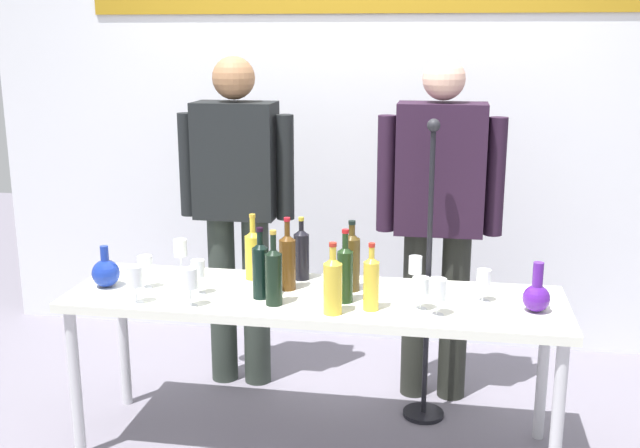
{
  "coord_description": "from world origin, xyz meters",
  "views": [
    {
      "loc": [
        0.55,
        -3.05,
        1.81
      ],
      "look_at": [
        0.0,
        0.15,
        1.0
      ],
      "focal_mm": 42.66,
      "sensor_mm": 36.0,
      "label": 1
    }
  ],
  "objects_px": {
    "wine_bottle_7": "(287,260)",
    "wine_glass_right_2": "(415,266)",
    "wine_bottle_0": "(333,283)",
    "wine_bottle_6": "(371,281)",
    "decanter_blue_right": "(537,295)",
    "wine_bottle_4": "(260,268)",
    "wine_glass_left_4": "(180,249)",
    "display_table": "(314,309)",
    "wine_glass_left_1": "(135,277)",
    "wine_glass_right_0": "(484,279)",
    "wine_bottle_2": "(301,253)",
    "wine_glass_right_3": "(438,290)",
    "presenter_right": "(439,209)",
    "decanter_blue_left": "(106,272)",
    "wine_bottle_5": "(253,253)",
    "wine_bottle_8": "(352,260)",
    "wine_glass_left_3": "(190,279)",
    "wine_bottle_1": "(345,272)",
    "microphone_stand": "(426,323)",
    "wine_glass_left_0": "(145,266)",
    "presenter_left": "(237,202)",
    "wine_glass_left_2": "(198,270)",
    "wine_glass_right_1": "(421,286)",
    "wine_bottle_3": "(274,274)"
  },
  "relations": [
    {
      "from": "wine_glass_right_0",
      "to": "wine_glass_left_2",
      "type": "bearing_deg",
      "value": -174.9
    },
    {
      "from": "wine_bottle_0",
      "to": "wine_glass_left_4",
      "type": "height_order",
      "value": "wine_bottle_0"
    },
    {
      "from": "decanter_blue_left",
      "to": "wine_glass_left_1",
      "type": "relative_size",
      "value": 1.18
    },
    {
      "from": "display_table",
      "to": "wine_bottle_8",
      "type": "distance_m",
      "value": 0.27
    },
    {
      "from": "wine_glass_left_1",
      "to": "wine_glass_left_4",
      "type": "xyz_separation_m",
      "value": [
        0.04,
        0.43,
        0.0
      ]
    },
    {
      "from": "display_table",
      "to": "wine_glass_right_2",
      "type": "distance_m",
      "value": 0.49
    },
    {
      "from": "wine_bottle_0",
      "to": "wine_bottle_6",
      "type": "height_order",
      "value": "wine_bottle_0"
    },
    {
      "from": "wine_bottle_0",
      "to": "wine_glass_left_4",
      "type": "bearing_deg",
      "value": 152.34
    },
    {
      "from": "decanter_blue_left",
      "to": "wine_bottle_5",
      "type": "height_order",
      "value": "wine_bottle_5"
    },
    {
      "from": "wine_glass_left_1",
      "to": "microphone_stand",
      "type": "xyz_separation_m",
      "value": [
        1.19,
        0.6,
        -0.36
      ]
    },
    {
      "from": "presenter_left",
      "to": "presenter_right",
      "type": "height_order",
      "value": "same"
    },
    {
      "from": "wine_bottle_1",
      "to": "wine_glass_left_0",
      "type": "height_order",
      "value": "wine_bottle_1"
    },
    {
      "from": "decanter_blue_left",
      "to": "wine_bottle_5",
      "type": "bearing_deg",
      "value": 19.79
    },
    {
      "from": "display_table",
      "to": "wine_bottle_6",
      "type": "distance_m",
      "value": 0.35
    },
    {
      "from": "decanter_blue_right",
      "to": "wine_glass_right_2",
      "type": "distance_m",
      "value": 0.55
    },
    {
      "from": "decanter_blue_right",
      "to": "wine_bottle_1",
      "type": "bearing_deg",
      "value": -178.66
    },
    {
      "from": "decanter_blue_right",
      "to": "wine_glass_right_2",
      "type": "bearing_deg",
      "value": 155.07
    },
    {
      "from": "wine_bottle_1",
      "to": "microphone_stand",
      "type": "distance_m",
      "value": 0.67
    },
    {
      "from": "wine_bottle_5",
      "to": "wine_bottle_8",
      "type": "xyz_separation_m",
      "value": [
        0.46,
        -0.09,
        0.01
      ]
    },
    {
      "from": "wine_bottle_5",
      "to": "wine_glass_right_3",
      "type": "height_order",
      "value": "wine_bottle_5"
    },
    {
      "from": "display_table",
      "to": "wine_bottle_2",
      "type": "height_order",
      "value": "wine_bottle_2"
    },
    {
      "from": "wine_bottle_4",
      "to": "wine_bottle_0",
      "type": "bearing_deg",
      "value": -22.14
    },
    {
      "from": "presenter_left",
      "to": "wine_bottle_2",
      "type": "distance_m",
      "value": 0.6
    },
    {
      "from": "wine_glass_left_4",
      "to": "wine_glass_right_3",
      "type": "xyz_separation_m",
      "value": [
        1.2,
        -0.36,
        -0.01
      ]
    },
    {
      "from": "wine_bottle_2",
      "to": "wine_bottle_8",
      "type": "bearing_deg",
      "value": -25.18
    },
    {
      "from": "wine_glass_right_2",
      "to": "wine_glass_right_3",
      "type": "distance_m",
      "value": 0.36
    },
    {
      "from": "wine_bottle_6",
      "to": "wine_bottle_5",
      "type": "bearing_deg",
      "value": 151.15
    },
    {
      "from": "presenter_right",
      "to": "microphone_stand",
      "type": "distance_m",
      "value": 0.56
    },
    {
      "from": "wine_glass_left_0",
      "to": "wine_glass_left_1",
      "type": "height_order",
      "value": "wine_glass_left_1"
    },
    {
      "from": "wine_glass_right_0",
      "to": "microphone_stand",
      "type": "xyz_separation_m",
      "value": [
        -0.24,
        0.33,
        -0.34
      ]
    },
    {
      "from": "wine_glass_right_3",
      "to": "presenter_right",
      "type": "bearing_deg",
      "value": 91.14
    },
    {
      "from": "decanter_blue_right",
      "to": "wine_bottle_0",
      "type": "distance_m",
      "value": 0.83
    },
    {
      "from": "wine_bottle_7",
      "to": "wine_glass_left_3",
      "type": "height_order",
      "value": "wine_bottle_7"
    },
    {
      "from": "decanter_blue_right",
      "to": "wine_glass_left_0",
      "type": "relative_size",
      "value": 1.41
    },
    {
      "from": "presenter_right",
      "to": "wine_glass_right_3",
      "type": "xyz_separation_m",
      "value": [
        0.02,
        -0.77,
        -0.15
      ]
    },
    {
      "from": "presenter_left",
      "to": "wine_bottle_3",
      "type": "xyz_separation_m",
      "value": [
        0.37,
        -0.76,
        -0.13
      ]
    },
    {
      "from": "decanter_blue_right",
      "to": "wine_glass_left_1",
      "type": "distance_m",
      "value": 1.64
    },
    {
      "from": "wine_bottle_2",
      "to": "microphone_stand",
      "type": "xyz_separation_m",
      "value": [
        0.57,
        0.17,
        -0.37
      ]
    },
    {
      "from": "wine_glass_left_3",
      "to": "wine_glass_left_4",
      "type": "xyz_separation_m",
      "value": [
        -0.2,
        0.43,
        -0.0
      ]
    },
    {
      "from": "presenter_left",
      "to": "wine_glass_right_2",
      "type": "xyz_separation_m",
      "value": [
        0.93,
        -0.43,
        -0.16
      ]
    },
    {
      "from": "wine_glass_right_1",
      "to": "wine_glass_right_3",
      "type": "relative_size",
      "value": 0.89
    },
    {
      "from": "wine_glass_left_2",
      "to": "wine_bottle_1",
      "type": "bearing_deg",
      "value": 0.63
    },
    {
      "from": "display_table",
      "to": "wine_glass_right_0",
      "type": "distance_m",
      "value": 0.73
    },
    {
      "from": "wine_glass_left_4",
      "to": "wine_bottle_7",
      "type": "bearing_deg",
      "value": -15.19
    },
    {
      "from": "wine_bottle_7",
      "to": "wine_glass_right_2",
      "type": "bearing_deg",
      "value": 13.39
    },
    {
      "from": "wine_bottle_5",
      "to": "wine_glass_left_1",
      "type": "xyz_separation_m",
      "value": [
        -0.4,
        -0.4,
        -0.01
      ]
    },
    {
      "from": "wine_glass_right_0",
      "to": "wine_bottle_2",
      "type": "bearing_deg",
      "value": 168.2
    },
    {
      "from": "wine_bottle_5",
      "to": "wine_bottle_0",
      "type": "bearing_deg",
      "value": -42.01
    },
    {
      "from": "display_table",
      "to": "wine_glass_right_3",
      "type": "relative_size",
      "value": 14.0
    },
    {
      "from": "wine_bottle_3",
      "to": "wine_glass_right_0",
      "type": "distance_m",
      "value": 0.88
    }
  ]
}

